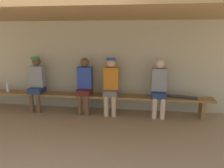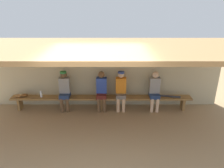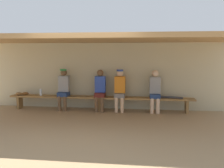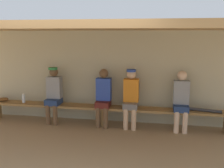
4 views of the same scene
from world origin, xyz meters
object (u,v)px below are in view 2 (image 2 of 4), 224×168
object	(u,v)px
water_bottle_green	(42,94)
player_shirtless_tan	(102,89)
player_in_white	(156,90)
baseball_glove_worn	(19,96)
baseball_glove_tan	(26,95)
player_leftmost	(122,89)
baseball_bat	(168,96)
bench	(102,99)
player_middle	(66,89)

from	to	relation	value
water_bottle_green	player_shirtless_tan	bearing A→B (deg)	0.32
player_in_white	player_shirtless_tan	world-z (taller)	same
baseball_glove_worn	baseball_glove_tan	size ratio (longest dim) A/B	1.00
player_leftmost	baseball_bat	xyz separation A→B (m)	(1.55, -0.00, -0.25)
player_leftmost	water_bottle_green	xyz separation A→B (m)	(-2.64, -0.01, -0.18)
baseball_glove_worn	baseball_bat	size ratio (longest dim) A/B	0.28
water_bottle_green	baseball_glove_worn	world-z (taller)	water_bottle_green
player_leftmost	baseball_bat	size ratio (longest dim) A/B	1.59
player_in_white	baseball_glove_worn	bearing A→B (deg)	-179.94
water_bottle_green	baseball_bat	world-z (taller)	water_bottle_green
baseball_glove_tan	bench	bearing A→B (deg)	-24.09
player_in_white	baseball_bat	bearing A→B (deg)	-0.40
player_middle	baseball_bat	distance (m)	3.41
player_in_white	water_bottle_green	distance (m)	3.76
player_shirtless_tan	water_bottle_green	distance (m)	2.01
player_in_white	water_bottle_green	bearing A→B (deg)	-179.83
player_leftmost	baseball_glove_worn	world-z (taller)	player_leftmost
player_in_white	baseball_glove_tan	world-z (taller)	player_in_white
baseball_bat	baseball_glove_tan	bearing A→B (deg)	-168.52
bench	baseball_glove_tan	xyz separation A→B (m)	(-2.56, 0.04, 0.12)
bench	player_middle	distance (m)	1.26
bench	player_leftmost	xyz separation A→B (m)	(0.65, 0.00, 0.36)
bench	water_bottle_green	xyz separation A→B (m)	(-1.99, -0.01, 0.18)
player_leftmost	water_bottle_green	size ratio (longest dim) A/B	6.02
player_shirtless_tan	baseball_glove_tan	distance (m)	2.59
player_in_white	player_shirtless_tan	xyz separation A→B (m)	(-1.75, 0.00, 0.00)
player_leftmost	player_middle	size ratio (longest dim) A/B	1.00
player_in_white	bench	bearing A→B (deg)	-179.90
baseball_bat	player_leftmost	bearing A→B (deg)	-168.18
player_shirtless_tan	baseball_glove_worn	size ratio (longest dim) A/B	5.56
player_shirtless_tan	water_bottle_green	bearing A→B (deg)	-179.68
player_leftmost	water_bottle_green	distance (m)	2.65
baseball_glove_tan	baseball_bat	xyz separation A→B (m)	(4.76, -0.04, -0.01)
water_bottle_green	baseball_glove_worn	distance (m)	0.79
player_shirtless_tan	player_middle	xyz separation A→B (m)	(-1.22, 0.00, 0.02)
player_shirtless_tan	baseball_glove_worn	bearing A→B (deg)	-179.91
player_middle	baseball_bat	size ratio (longest dim) A/B	1.59
bench	player_leftmost	bearing A→B (deg)	0.31
water_bottle_green	baseball_bat	distance (m)	4.19
player_in_white	player_leftmost	distance (m)	1.11
bench	baseball_bat	size ratio (longest dim) A/B	7.11
player_in_white	baseball_glove_tan	xyz separation A→B (m)	(-4.33, 0.04, -0.22)
player_shirtless_tan	player_leftmost	xyz separation A→B (m)	(0.64, 0.00, 0.02)
bench	baseball_bat	bearing A→B (deg)	-0.00
water_bottle_green	baseball_glove_worn	xyz separation A→B (m)	(-0.78, 0.01, -0.06)
bench	baseball_glove_tan	distance (m)	2.57
player_shirtless_tan	baseball_bat	distance (m)	2.20
baseball_glove_worn	baseball_glove_tan	world-z (taller)	same
baseball_glove_worn	baseball_glove_tan	distance (m)	0.21
player_in_white	baseball_bat	size ratio (longest dim) A/B	1.58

